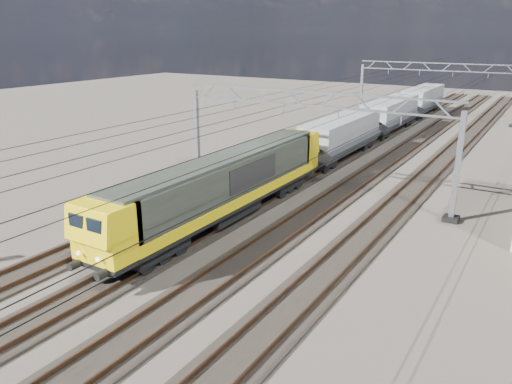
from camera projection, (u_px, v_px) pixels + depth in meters
The scene contains 12 objects.
ground at pixel (279, 212), 31.29m from camera, with size 160.00×160.00×0.00m, color black.
track_outer_west at pixel (203, 195), 34.25m from camera, with size 2.60×140.00×0.30m.
track_loco at pixel (252, 205), 32.26m from camera, with size 2.60×140.00×0.30m.
track_inner_east at pixel (308, 217), 30.27m from camera, with size 2.60×140.00×0.30m.
track_outer_east at pixel (372, 230), 28.28m from camera, with size 2.60×140.00×0.30m.
catenary_gantry_mid at pixel (309, 140), 33.33m from camera, with size 19.90×0.90×7.11m.
catenary_gantry_far at pixel (434, 89), 62.53m from camera, with size 19.90×0.90×7.11m.
overhead_wires at pixel (334, 105), 36.01m from camera, with size 12.03×140.00×0.53m.
locomotive at pixel (225, 183), 29.17m from camera, with size 2.76×21.10×3.62m.
hopper_wagon_lead at pixel (341, 134), 43.55m from camera, with size 3.38×13.00×3.25m.
hopper_wagon_mid at pixel (391, 113), 55.07m from camera, with size 3.38×13.00×3.25m.
hopper_wagon_third at pixel (423, 99), 66.58m from camera, with size 3.38×13.00×3.25m.
Camera 1 is at (14.12, -25.81, 10.83)m, focal length 35.00 mm.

